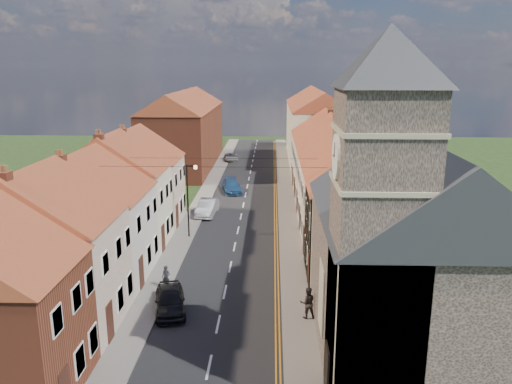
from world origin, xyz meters
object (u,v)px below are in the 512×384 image
(church, at_px, (412,242))
(car_mid, at_px, (207,207))
(car_far, at_px, (232,186))
(lamppost, at_px, (189,196))
(pedestrian_left, at_px, (166,277))
(car_distant, at_px, (231,157))
(pedestrian_right, at_px, (308,303))
(car_near, at_px, (170,300))

(church, height_order, car_mid, church)
(car_far, bearing_deg, car_mid, -112.07)
(church, relative_size, lamppost, 2.53)
(lamppost, height_order, car_mid, lamppost)
(car_far, xyz_separation_m, pedestrian_left, (-2.07, -25.18, 0.20))
(church, relative_size, car_far, 3.28)
(church, distance_m, car_far, 34.22)
(car_distant, xyz_separation_m, pedestrian_left, (-0.50, -43.65, 0.30))
(car_distant, height_order, pedestrian_left, pedestrian_left)
(car_distant, distance_m, pedestrian_right, 47.78)
(pedestrian_left, distance_m, pedestrian_right, 9.28)
(car_near, bearing_deg, church, -30.98)
(church, height_order, car_near, church)
(car_near, distance_m, car_distant, 46.37)
(pedestrian_right, bearing_deg, car_distant, -86.83)
(pedestrian_left, xyz_separation_m, pedestrian_right, (8.62, -3.43, 0.15))
(car_near, relative_size, car_distant, 1.01)
(lamppost, distance_m, pedestrian_right, 16.10)
(car_mid, relative_size, car_distant, 1.08)
(pedestrian_right, bearing_deg, church, 136.11)
(car_mid, xyz_separation_m, pedestrian_right, (8.12, -19.79, 0.29))
(car_near, bearing_deg, car_mid, 78.31)
(pedestrian_right, bearing_deg, car_near, -11.80)
(church, height_order, lamppost, church)
(church, distance_m, car_near, 13.93)
(car_mid, distance_m, car_distant, 27.29)
(car_far, bearing_deg, church, -83.00)
(car_near, distance_m, car_far, 27.93)
(church, height_order, pedestrian_left, church)
(pedestrian_left, bearing_deg, pedestrian_right, -6.66)
(lamppost, bearing_deg, car_near, -85.93)
(lamppost, bearing_deg, church, -51.70)
(car_near, xyz_separation_m, pedestrian_right, (7.83, -0.71, 0.32))
(lamppost, distance_m, car_far, 15.74)
(pedestrian_right, bearing_deg, lamppost, -63.33)
(car_distant, bearing_deg, car_near, -96.13)
(church, xyz_separation_m, car_near, (-12.28, 4.09, -5.17))
(lamppost, bearing_deg, pedestrian_right, -56.71)
(church, bearing_deg, car_distant, 103.98)
(lamppost, relative_size, pedestrian_left, 3.96)
(church, height_order, pedestrian_right, church)
(car_near, bearing_deg, pedestrian_left, 93.51)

